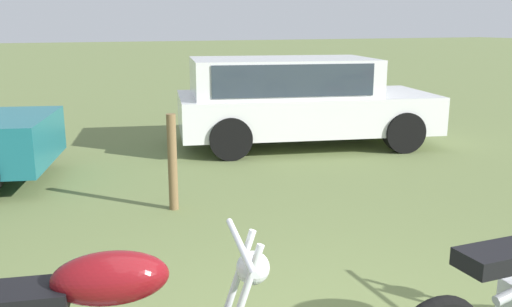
{
  "coord_description": "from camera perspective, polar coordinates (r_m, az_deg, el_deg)",
  "views": [
    {
      "loc": [
        -1.43,
        -2.08,
        1.98
      ],
      "look_at": [
        0.4,
        2.26,
        0.86
      ],
      "focal_mm": 38.6,
      "sensor_mm": 36.0,
      "label": 1
    }
  ],
  "objects": [
    {
      "name": "car_white",
      "position": [
        9.06,
        3.98,
        6.07
      ],
      "size": [
        4.42,
        2.66,
        1.43
      ],
      "rotation": [
        0.0,
        0.0,
        -0.23
      ],
      "color": "silver",
      "rests_on": "ground"
    },
    {
      "name": "fence_post_wooden",
      "position": [
        5.96,
        -8.65,
        -0.92
      ],
      "size": [
        0.1,
        0.1,
        1.05
      ],
      "primitive_type": "cylinder",
      "color": "brown",
      "rests_on": "ground"
    }
  ]
}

